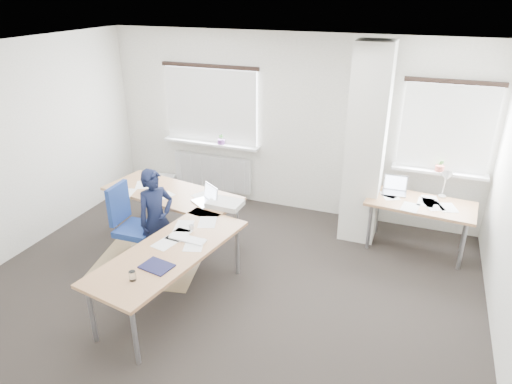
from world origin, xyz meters
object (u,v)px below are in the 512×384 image
at_px(desk_main, 174,221).
at_px(task_chair, 136,241).
at_px(desk_side, 420,205).
at_px(person, 156,219).

xyz_separation_m(desk_main, task_chair, (-0.60, -0.04, -0.39)).
height_order(desk_main, desk_side, desk_side).
bearing_deg(task_chair, desk_main, 2.20).
bearing_deg(person, desk_side, -33.62).
xyz_separation_m(desk_main, desk_side, (2.88, 1.59, -0.01)).
height_order(desk_side, task_chair, desk_side).
bearing_deg(desk_main, person, -166.29).
relative_size(desk_main, person, 2.20).
distance_m(desk_main, task_chair, 0.71).
bearing_deg(person, desk_main, -57.10).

